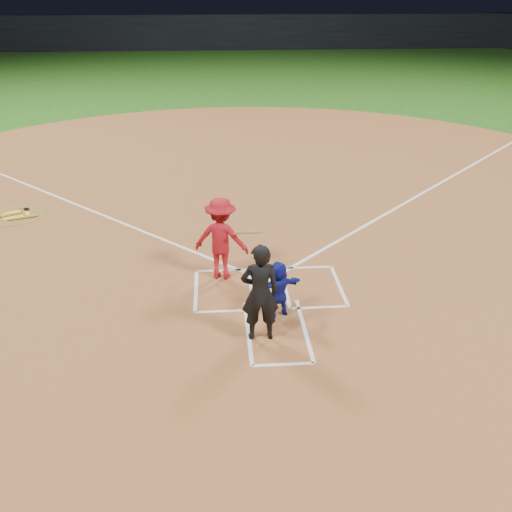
{
  "coord_description": "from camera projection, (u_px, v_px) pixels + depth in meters",
  "views": [
    {
      "loc": [
        -1.11,
        -10.97,
        6.14
      ],
      "look_at": [
        -0.3,
        -0.4,
        1.0
      ],
      "focal_mm": 40.0,
      "sensor_mm": 36.0,
      "label": 1
    }
  ],
  "objects": [
    {
      "name": "on_deck_bat_a",
      "position": [
        23.0,
        211.0,
        16.68
      ],
      "size": [
        0.4,
        0.79,
        0.06
      ],
      "primitive_type": "cylinder",
      "rotation": [
        1.57,
        0.0,
        0.42
      ],
      "color": "olive",
      "rests_on": "on_deck_circle"
    },
    {
      "name": "bat_weight_donut",
      "position": [
        26.0,
        209.0,
        16.82
      ],
      "size": [
        0.19,
        0.19,
        0.05
      ],
      "primitive_type": "torus",
      "color": "black",
      "rests_on": "on_deck_circle"
    },
    {
      "name": "on_deck_bat_b",
      "position": [
        7.0,
        216.0,
        16.34
      ],
      "size": [
        0.76,
        0.47,
        0.06
      ],
      "primitive_type": "cylinder",
      "rotation": [
        1.57,
        0.0,
        -1.06
      ],
      "color": "brown",
      "rests_on": "on_deck_circle"
    },
    {
      "name": "ground",
      "position": [
        268.0,
        288.0,
        12.59
      ],
      "size": [
        120.0,
        120.0,
        0.0
      ],
      "primitive_type": "plane",
      "color": "#1E5214",
      "rests_on": "ground"
    },
    {
      "name": "catcher",
      "position": [
        278.0,
        289.0,
        11.32
      ],
      "size": [
        1.15,
        0.73,
        1.19
      ],
      "primitive_type": "imported",
      "rotation": [
        0.0,
        0.0,
        3.52
      ],
      "color": "#121B92",
      "rests_on": "home_plate_dirt"
    },
    {
      "name": "on_deck_logo",
      "position": [
        15.0,
        215.0,
        16.45
      ],
      "size": [
        0.8,
        0.8,
        0.0
      ],
      "primitive_type": "cylinder",
      "color": "yellow",
      "rests_on": "on_deck_circle"
    },
    {
      "name": "home_plate",
      "position": [
        268.0,
        288.0,
        12.58
      ],
      "size": [
        0.6,
        0.6,
        0.02
      ],
      "primitive_type": "cylinder",
      "rotation": [
        0.0,
        0.0,
        3.14
      ],
      "color": "white",
      "rests_on": "home_plate_dirt"
    },
    {
      "name": "chalk_markings",
      "position": [
        252.0,
        204.0,
        17.33
      ],
      "size": [
        28.35,
        17.32,
        0.01
      ],
      "color": "white",
      "rests_on": "home_plate_dirt"
    },
    {
      "name": "umpire",
      "position": [
        260.0,
        293.0,
        10.43
      ],
      "size": [
        0.72,
        0.49,
        1.94
      ],
      "primitive_type": "imported",
      "rotation": [
        0.0,
        0.0,
        3.18
      ],
      "color": "black",
      "rests_on": "home_plate_dirt"
    },
    {
      "name": "stadium_wall_far",
      "position": [
        221.0,
        32.0,
        54.96
      ],
      "size": [
        80.0,
        1.2,
        3.2
      ],
      "primitive_type": "cube",
      "color": "black",
      "rests_on": "ground"
    },
    {
      "name": "batter_at_plate",
      "position": [
        221.0,
        238.0,
        12.67
      ],
      "size": [
        1.63,
        1.0,
        1.9
      ],
      "color": "#A2121E",
      "rests_on": "home_plate_dirt"
    },
    {
      "name": "on_deck_circle",
      "position": [
        15.0,
        215.0,
        16.46
      ],
      "size": [
        1.7,
        1.7,
        0.01
      ],
      "primitive_type": "cylinder",
      "color": "brown",
      "rests_on": "home_plate_dirt"
    },
    {
      "name": "on_deck_bat_c",
      "position": [
        23.0,
        218.0,
        16.19
      ],
      "size": [
        0.81,
        0.36,
        0.06
      ],
      "primitive_type": "cylinder",
      "rotation": [
        1.57,
        0.0,
        1.94
      ],
      "color": "olive",
      "rests_on": "on_deck_circle"
    },
    {
      "name": "home_plate_dirt",
      "position": [
        250.0,
        196.0,
        17.97
      ],
      "size": [
        28.0,
        28.0,
        0.01
      ],
      "primitive_type": "cylinder",
      "color": "brown",
      "rests_on": "ground"
    }
  ]
}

